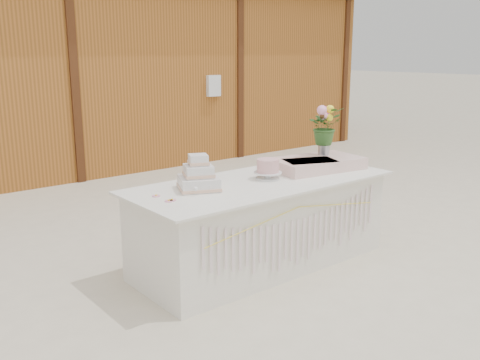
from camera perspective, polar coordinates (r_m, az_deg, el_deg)
name	(u,v)px	position (r m, az deg, el deg)	size (l,w,h in m)	color
ground	(261,263)	(4.89, 2.24, -8.88)	(80.00, 80.00, 0.00)	beige
barn	(26,63)	(9.84, -21.91, 11.52)	(12.60, 4.60, 3.30)	#995620
cake_table	(262,223)	(4.75, 2.33, -4.58)	(2.40, 1.00, 0.77)	white
wedding_cake	(199,178)	(4.34, -4.44, 0.24)	(0.42, 0.42, 0.29)	silver
pink_cake_stand	(268,168)	(4.69, 2.99, 1.29)	(0.25, 0.25, 0.18)	white
satin_runner	(316,164)	(5.14, 8.12, 1.75)	(0.86, 0.50, 0.11)	beige
flower_vase	(324,147)	(5.28, 8.94, 3.47)	(0.11, 0.11, 0.15)	#ABABB0
bouquet	(325,121)	(5.25, 9.05, 6.23)	(0.33, 0.28, 0.36)	#325D25
loose_flowers	(168,198)	(4.11, -7.65, -1.92)	(0.13, 0.31, 0.02)	pink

